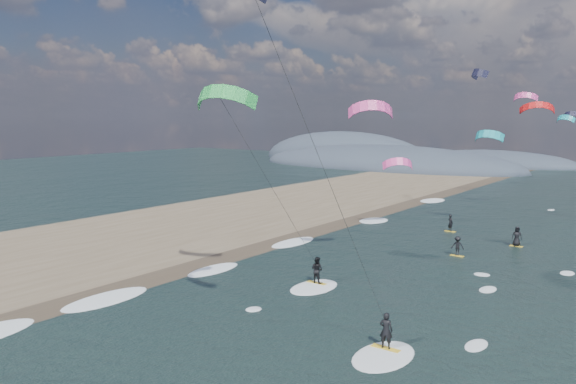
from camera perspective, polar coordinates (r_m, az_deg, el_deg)
The scene contains 9 objects.
ground at distance 26.40m, azimuth -14.81°, elevation -18.36°, with size 260.00×260.00×0.00m, color black.
sand_strip at distance 50.66m, azimuth -22.89°, elevation -5.99°, with size 26.00×240.00×0.00m, color brown.
wet_sand_strip at distance 41.01m, azimuth -14.28°, elevation -8.77°, with size 3.00×240.00×0.00m, color #382D23.
coastal_hills at distance 138.39m, azimuth 9.36°, elevation 2.89°, with size 80.00×41.00×15.00m.
kitesurfer_near_a at distance 24.68m, azimuth -1.75°, elevation 14.83°, with size 7.94×9.53×18.65m.
kitesurfer_near_b at distance 35.66m, azimuth -4.08°, elevation 4.12°, with size 7.25×8.60×14.01m.
far_kitesurfers at distance 52.30m, azimuth 18.71°, elevation -4.40°, with size 8.20×10.03×1.79m.
bg_kite_field at distance 72.22m, azimuth 21.31°, elevation 7.69°, with size 11.92×70.48×10.69m.
shoreline_surf at distance 43.18m, azimuth -8.32°, elevation -7.78°, with size 2.40×79.40×0.11m.
Camera 1 is at (18.85, -14.46, 11.51)m, focal length 35.00 mm.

